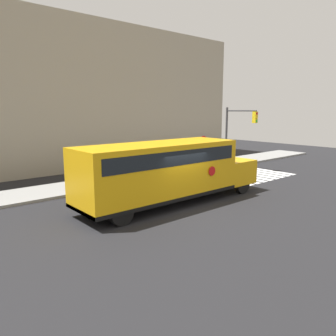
% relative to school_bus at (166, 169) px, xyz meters
% --- Properties ---
extents(ground_plane, '(60.00, 60.00, 0.00)m').
position_rel_school_bus_xyz_m(ground_plane, '(0.08, -0.77, -1.67)').
color(ground_plane, black).
extents(sidewalk_strip, '(44.00, 3.00, 0.15)m').
position_rel_school_bus_xyz_m(sidewalk_strip, '(0.08, 5.73, -1.60)').
color(sidewalk_strip, gray).
rests_on(sidewalk_strip, ground).
extents(building_backdrop, '(32.00, 4.00, 10.84)m').
position_rel_school_bus_xyz_m(building_backdrop, '(0.08, 12.23, 3.74)').
color(building_backdrop, '#9E937F').
rests_on(building_backdrop, ground).
extents(crosswalk_stripes, '(5.40, 3.20, 0.01)m').
position_rel_school_bus_xyz_m(crosswalk_stripes, '(8.85, 1.23, -1.67)').
color(crosswalk_stripes, white).
rests_on(crosswalk_stripes, ground).
extents(school_bus, '(9.87, 2.57, 2.92)m').
position_rel_school_bus_xyz_m(school_bus, '(0.00, 0.00, 0.00)').
color(school_bus, '#EAA80F').
rests_on(school_bus, ground).
extents(stop_sign, '(0.78, 0.10, 2.53)m').
position_rel_school_bus_xyz_m(stop_sign, '(7.85, 5.04, 0.03)').
color(stop_sign, '#38383A').
rests_on(stop_sign, ground).
extents(traffic_light, '(0.28, 2.75, 4.59)m').
position_rel_school_bus_xyz_m(traffic_light, '(10.10, 3.79, 1.37)').
color(traffic_light, '#38383A').
rests_on(traffic_light, ground).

